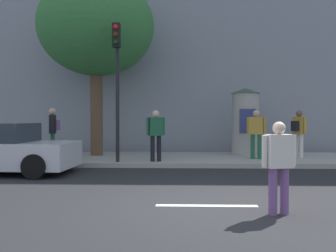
% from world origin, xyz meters
% --- Properties ---
extents(ground_plane, '(80.00, 80.00, 0.00)m').
position_xyz_m(ground_plane, '(0.00, 0.00, 0.00)').
color(ground_plane, '#232326').
extents(sidewalk_curb, '(36.00, 4.00, 0.15)m').
position_xyz_m(sidewalk_curb, '(0.00, 7.00, 0.07)').
color(sidewalk_curb, '#9E9B93').
rests_on(sidewalk_curb, ground_plane).
extents(lane_markings, '(25.80, 0.16, 0.01)m').
position_xyz_m(lane_markings, '(0.00, 0.00, 0.00)').
color(lane_markings, silver).
rests_on(lane_markings, ground_plane).
extents(building_backdrop, '(36.00, 5.00, 11.60)m').
position_xyz_m(building_backdrop, '(0.00, 12.00, 5.80)').
color(building_backdrop, gray).
rests_on(building_backdrop, ground_plane).
extents(traffic_light, '(0.24, 0.45, 4.37)m').
position_xyz_m(traffic_light, '(-2.47, 5.24, 3.09)').
color(traffic_light, black).
rests_on(traffic_light, sidewalk_curb).
extents(poster_column, '(1.12, 1.12, 2.55)m').
position_xyz_m(poster_column, '(2.02, 7.85, 1.44)').
color(poster_column, '#9E9B93').
rests_on(poster_column, sidewalk_curb).
extents(street_tree, '(4.36, 4.36, 6.71)m').
position_xyz_m(street_tree, '(-3.63, 7.52, 4.98)').
color(street_tree, brown).
rests_on(street_tree, sidewalk_curb).
extents(pedestrian_with_bag, '(0.58, 0.35, 1.49)m').
position_xyz_m(pedestrian_with_bag, '(1.12, -0.56, 0.86)').
color(pedestrian_with_bag, '#724C84').
rests_on(pedestrian_with_bag, ground_plane).
extents(pedestrian_in_dark_shirt, '(0.50, 0.60, 1.68)m').
position_xyz_m(pedestrian_in_dark_shirt, '(3.77, 6.98, 1.16)').
color(pedestrian_in_dark_shirt, silver).
rests_on(pedestrian_in_dark_shirt, sidewalk_curb).
extents(pedestrian_in_light_jacket, '(0.59, 0.37, 1.65)m').
position_xyz_m(pedestrian_in_light_jacket, '(-1.26, 5.50, 1.12)').
color(pedestrian_in_light_jacket, black).
rests_on(pedestrian_in_light_jacket, sidewalk_curb).
extents(pedestrian_tallest, '(0.48, 0.58, 1.75)m').
position_xyz_m(pedestrian_tallest, '(-4.83, 6.16, 1.20)').
color(pedestrian_tallest, '#1E5938').
rests_on(pedestrian_tallest, sidewalk_curb).
extents(pedestrian_with_backpack, '(0.61, 0.50, 1.68)m').
position_xyz_m(pedestrian_with_backpack, '(2.14, 6.38, 1.16)').
color(pedestrian_with_backpack, '#1E5938').
rests_on(pedestrian_with_backpack, sidewalk_curb).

